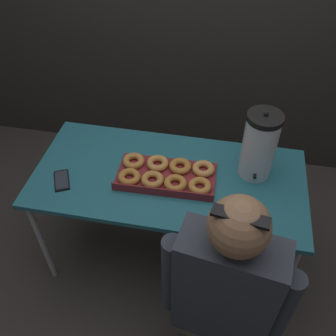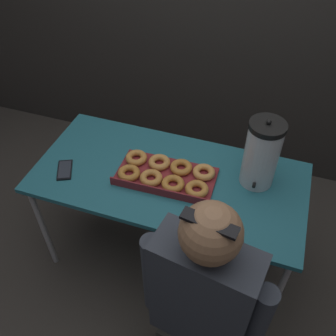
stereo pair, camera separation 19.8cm
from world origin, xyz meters
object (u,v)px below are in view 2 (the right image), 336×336
at_px(coffee_urn, 261,154).
at_px(person_seated, 200,310).
at_px(cell_phone, 65,170).
at_px(donut_box, 166,174).

relative_size(coffee_urn, person_seated, 0.31).
distance_m(coffee_urn, cell_phone, 1.05).
distance_m(donut_box, coffee_urn, 0.51).
height_order(donut_box, coffee_urn, coffee_urn).
xyz_separation_m(coffee_urn, cell_phone, (-1.00, -0.26, -0.19)).
bearing_deg(donut_box, cell_phone, -168.29).
distance_m(donut_box, cell_phone, 0.56).
xyz_separation_m(donut_box, cell_phone, (-0.54, -0.13, -0.02)).
relative_size(coffee_urn, cell_phone, 2.38).
bearing_deg(person_seated, donut_box, -50.12).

